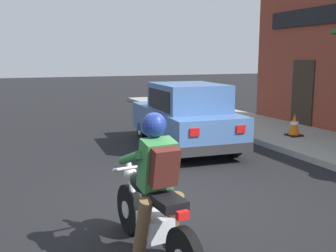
# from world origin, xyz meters

# --- Properties ---
(ground_plane) EXTENTS (80.00, 80.00, 0.00)m
(ground_plane) POSITION_xyz_m (0.00, 0.00, 0.00)
(ground_plane) COLOR black
(sidewalk_curb) EXTENTS (2.60, 22.00, 0.14)m
(sidewalk_curb) POSITION_xyz_m (4.75, 3.00, 0.07)
(sidewalk_curb) COLOR gray
(sidewalk_curb) RESTS_ON ground
(motorcycle_with_rider) EXTENTS (0.59, 2.02, 1.62)m
(motorcycle_with_rider) POSITION_xyz_m (-0.94, -1.49, 0.68)
(motorcycle_with_rider) COLOR black
(motorcycle_with_rider) RESTS_ON ground
(car_hatchback) EXTENTS (1.87, 3.87, 1.57)m
(car_hatchback) POSITION_xyz_m (1.63, 3.24, 0.77)
(car_hatchback) COLOR black
(car_hatchback) RESTS_ON ground
(traffic_cone) EXTENTS (0.36, 0.36, 0.60)m
(traffic_cone) POSITION_xyz_m (4.60, 2.82, 0.43)
(traffic_cone) COLOR black
(traffic_cone) RESTS_ON sidewalk_curb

